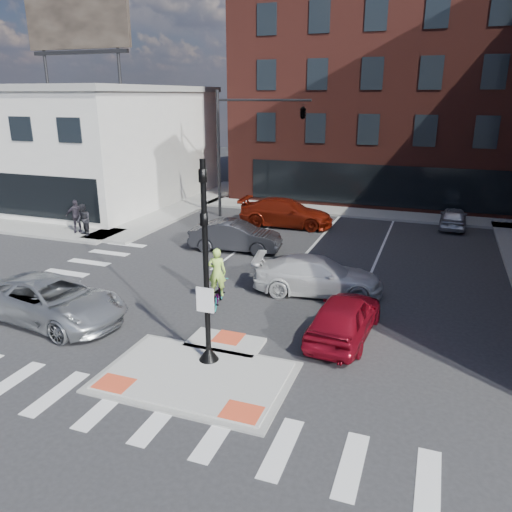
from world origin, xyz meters
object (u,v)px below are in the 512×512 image
at_px(bg_car_red, 286,213).
at_px(cyclist, 217,287).
at_px(white_pickup, 318,275).
at_px(bg_car_silver, 453,218).
at_px(bg_car_dark, 235,236).
at_px(silver_suv, 52,300).
at_px(pedestrian_a, 84,220).
at_px(pedestrian_b, 76,216).
at_px(red_sedan, 345,316).

distance_m(bg_car_red, cyclist, 12.70).
relative_size(white_pickup, bg_car_silver, 1.37).
distance_m(bg_car_dark, bg_car_silver, 13.76).
distance_m(silver_suv, bg_car_red, 16.31).
bearing_deg(pedestrian_a, bg_car_silver, 55.29).
bearing_deg(pedestrian_b, red_sedan, -58.81).
bearing_deg(silver_suv, bg_car_red, -5.97).
relative_size(bg_car_silver, pedestrian_a, 2.09).
bearing_deg(pedestrian_b, cyclist, -63.93).
xyz_separation_m(white_pickup, bg_car_dark, (-5.35, 4.24, 0.02)).
relative_size(red_sedan, bg_car_dark, 0.94).
relative_size(silver_suv, bg_car_red, 1.00).
height_order(bg_car_dark, bg_car_silver, bg_car_dark).
relative_size(silver_suv, pedestrian_a, 3.16).
height_order(white_pickup, cyclist, cyclist).
relative_size(bg_car_red, cyclist, 2.46).
bearing_deg(bg_car_red, white_pickup, -158.94).
relative_size(bg_car_silver, cyclist, 1.62).
relative_size(silver_suv, bg_car_dark, 1.22).
relative_size(pedestrian_a, pedestrian_b, 0.96).
xyz_separation_m(red_sedan, pedestrian_a, (-15.93, 6.98, 0.30)).
bearing_deg(bg_car_silver, red_sedan, 79.92).
relative_size(cyclist, pedestrian_b, 1.23).
bearing_deg(pedestrian_b, pedestrian_a, -64.30).
height_order(cyclist, pedestrian_b, cyclist).
height_order(silver_suv, pedestrian_b, pedestrian_b).
relative_size(bg_car_silver, bg_car_red, 0.66).
distance_m(white_pickup, bg_car_dark, 6.82).
height_order(silver_suv, cyclist, cyclist).
xyz_separation_m(bg_car_dark, pedestrian_b, (-9.77, -0.25, 0.32)).
bearing_deg(white_pickup, bg_car_dark, 41.91).
xyz_separation_m(white_pickup, cyclist, (-3.25, -2.63, 0.03)).
relative_size(bg_car_dark, pedestrian_b, 2.49).
height_order(silver_suv, red_sedan, silver_suv).
xyz_separation_m(cyclist, pedestrian_b, (-11.87, 6.62, 0.31)).
relative_size(silver_suv, white_pickup, 1.10).
distance_m(silver_suv, white_pickup, 10.08).
bearing_deg(red_sedan, pedestrian_a, -19.51).
xyz_separation_m(pedestrian_a, pedestrian_b, (-0.94, 0.53, 0.04)).
bearing_deg(bg_car_silver, white_pickup, 69.86).
bearing_deg(silver_suv, white_pickup, -46.96).
xyz_separation_m(red_sedan, white_pickup, (-1.75, 3.53, -0.00)).
bearing_deg(pedestrian_a, cyclist, 0.04).
xyz_separation_m(silver_suv, bg_car_red, (3.85, 15.84, 0.04)).
xyz_separation_m(bg_car_red, cyclist, (1.12, -12.65, -0.05)).
distance_m(silver_suv, bg_car_dark, 10.47).
distance_m(cyclist, pedestrian_a, 12.52).
distance_m(red_sedan, pedestrian_a, 17.40).
bearing_deg(pedestrian_b, bg_car_dark, -33.32).
bearing_deg(pedestrian_b, bg_car_silver, -10.93).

